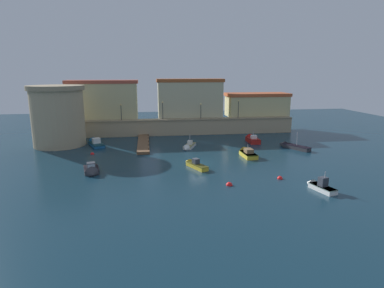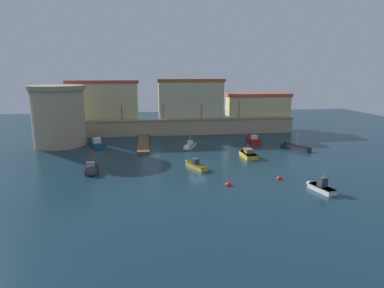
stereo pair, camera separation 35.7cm
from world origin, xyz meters
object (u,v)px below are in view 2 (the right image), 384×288
at_px(moored_boat_1, 252,139).
at_px(mooring_buoy_1, 228,185).
at_px(quay_lamp_0, 122,109).
at_px(moored_boat_3, 95,143).
at_px(moored_boat_7, 292,146).
at_px(moored_boat_4, 194,164).
at_px(moored_boat_6, 189,146).
at_px(moored_boat_5, 247,153).
at_px(quay_lamp_3, 239,106).
at_px(quay_lamp_2, 201,108).
at_px(moored_boat_0, 91,171).
at_px(mooring_buoy_2, 93,154).
at_px(quay_lamp_1, 163,108).
at_px(mooring_buoy_0, 279,179).
at_px(moored_boat_2, 318,186).
at_px(fortress_tower, 59,115).

distance_m(moored_boat_1, mooring_buoy_1, 25.58).
distance_m(quay_lamp_0, moored_boat_3, 10.25).
height_order(moored_boat_3, moored_boat_7, moored_boat_7).
distance_m(moored_boat_4, moored_boat_6, 11.44).
distance_m(moored_boat_5, mooring_buoy_1, 14.54).
bearing_deg(quay_lamp_3, quay_lamp_2, 180.00).
relative_size(moored_boat_7, mooring_buoy_1, 8.06).
distance_m(moored_boat_0, mooring_buoy_1, 18.38).
height_order(quay_lamp_0, moored_boat_4, quay_lamp_0).
bearing_deg(moored_boat_1, mooring_buoy_2, 102.01).
height_order(quay_lamp_0, moored_boat_7, quay_lamp_0).
bearing_deg(moored_boat_5, quay_lamp_1, 30.42).
bearing_deg(mooring_buoy_0, moored_boat_1, 80.99).
bearing_deg(moored_boat_7, moored_boat_1, 11.44).
height_order(moored_boat_3, mooring_buoy_1, moored_boat_3).
bearing_deg(mooring_buoy_1, moored_boat_2, -15.93).
relative_size(moored_boat_0, moored_boat_4, 0.86).
height_order(quay_lamp_1, moored_boat_5, quay_lamp_1).
bearing_deg(moored_boat_1, moored_boat_3, 87.83).
height_order(quay_lamp_3, moored_boat_3, quay_lamp_3).
height_order(moored_boat_3, moored_boat_6, moored_boat_6).
bearing_deg(mooring_buoy_0, quay_lamp_1, 112.95).
distance_m(moored_boat_7, mooring_buoy_0, 17.86).
xyz_separation_m(moored_boat_2, moored_boat_6, (-12.24, 22.33, -0.12)).
distance_m(quay_lamp_1, mooring_buoy_1, 33.55).
distance_m(moored_boat_2, moored_boat_6, 25.47).
bearing_deg(moored_boat_3, mooring_buoy_2, 163.70).
distance_m(quay_lamp_2, mooring_buoy_0, 31.89).
height_order(moored_boat_3, moored_boat_4, moored_boat_3).
bearing_deg(moored_boat_5, moored_boat_7, -69.97).
height_order(quay_lamp_2, moored_boat_5, quay_lamp_2).
height_order(moored_boat_5, mooring_buoy_0, moored_boat_5).
xyz_separation_m(quay_lamp_2, moored_boat_0, (-18.96, -25.45, -5.19)).
bearing_deg(quay_lamp_0, moored_boat_5, -42.65).
bearing_deg(quay_lamp_3, fortress_tower, -168.51).
xyz_separation_m(quay_lamp_0, moored_boat_0, (-2.25, -25.45, -5.25)).
bearing_deg(fortress_tower, moored_boat_0, -65.23).
xyz_separation_m(moored_boat_2, moored_boat_3, (-29.04, 27.67, -0.08)).
xyz_separation_m(quay_lamp_3, moored_boat_5, (-3.98, -19.33, -5.46)).
height_order(quay_lamp_3, moored_boat_4, quay_lamp_3).
height_order(moored_boat_0, mooring_buoy_2, moored_boat_0).
bearing_deg(moored_boat_1, fortress_tower, 87.74).
distance_m(moored_boat_5, mooring_buoy_2, 25.20).
bearing_deg(mooring_buoy_0, moored_boat_0, 166.95).
height_order(fortress_tower, moored_boat_7, fortress_tower).
height_order(moored_boat_0, mooring_buoy_1, moored_boat_0).
bearing_deg(moored_boat_4, moored_boat_5, -86.21).
bearing_deg(quay_lamp_1, quay_lamp_3, -0.00).
xyz_separation_m(quay_lamp_1, moored_boat_1, (16.60, -9.11, -5.36)).
bearing_deg(fortress_tower, moored_boat_2, -38.50).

